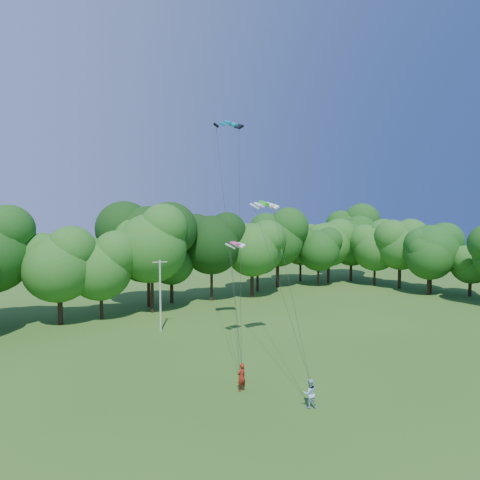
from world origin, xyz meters
TOP-DOWN VIEW (x-y plane):
  - utility_pole at (0.62, 27.01)m, footprint 1.39×0.59m
  - kite_flyer_left at (-0.49, 11.55)m, footprint 0.74×0.53m
  - kite_flyer_right at (1.58, 7.30)m, footprint 1.09×1.02m
  - kite_teal at (4.17, 20.00)m, footprint 2.84×2.03m
  - kite_green at (5.32, 16.23)m, footprint 2.44×1.34m
  - kite_pink at (4.14, 18.78)m, footprint 1.85×1.05m
  - tree_back_center at (3.68, 37.46)m, footprint 10.83×10.83m
  - tree_back_east at (33.54, 39.76)m, footprint 8.06×8.06m
  - tree_flank_east at (41.74, 20.42)m, footprint 8.76×8.76m

SIDE VIEW (x-z plane):
  - kite_flyer_right at x=1.58m, z-range 0.00..1.78m
  - kite_flyer_left at x=-0.49m, z-range 0.00..1.89m
  - utility_pole at x=0.62m, z-range 0.13..7.42m
  - tree_back_east at x=33.54m, z-range 1.46..13.17m
  - tree_flank_east at x=41.74m, z-range 1.58..14.33m
  - kite_pink at x=4.14m, z-range 9.15..9.49m
  - tree_back_center at x=3.68m, z-range 1.96..17.71m
  - kite_green at x=5.32m, z-range 12.62..13.06m
  - kite_teal at x=4.17m, z-range 19.84..20.41m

